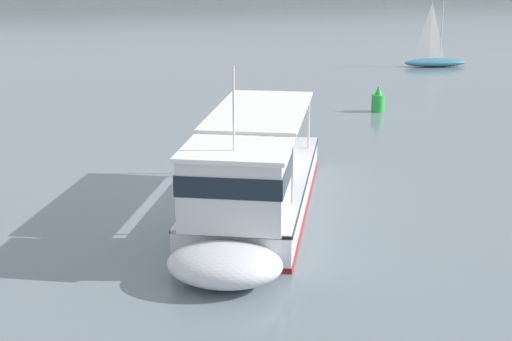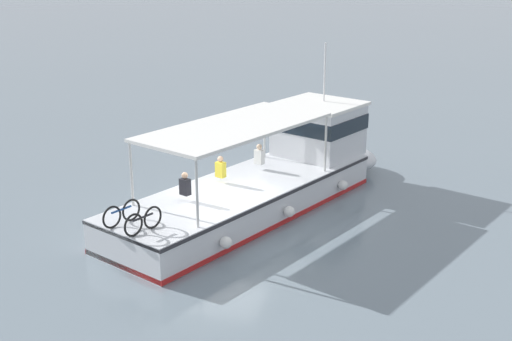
% 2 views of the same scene
% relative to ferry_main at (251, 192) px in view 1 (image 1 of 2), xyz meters
% --- Properties ---
extents(ground_plane, '(400.00, 400.00, 0.00)m').
position_rel_ferry_main_xyz_m(ground_plane, '(0.99, 2.88, -1.02)').
color(ground_plane, slate).
extents(ferry_main, '(8.21, 12.81, 5.32)m').
position_rel_ferry_main_xyz_m(ferry_main, '(0.00, 0.00, 0.00)').
color(ferry_main, silver).
rests_on(ferry_main, ground).
extents(sailboat_horizon_west, '(4.96, 2.16, 5.40)m').
position_rel_ferry_main_xyz_m(sailboat_horizon_west, '(22.99, 28.46, -0.47)').
color(sailboat_horizon_west, teal).
rests_on(sailboat_horizon_west, ground).
extents(channel_buoy, '(0.70, 0.70, 1.40)m').
position_rel_ferry_main_xyz_m(channel_buoy, '(11.42, 14.47, -0.45)').
color(channel_buoy, green).
rests_on(channel_buoy, ground).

